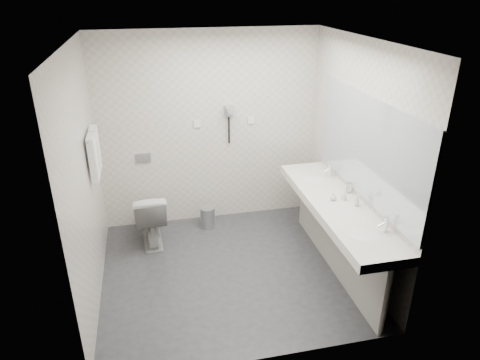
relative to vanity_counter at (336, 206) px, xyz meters
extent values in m
plane|color=#2B2B30|center=(-1.12, 0.20, -0.80)|extent=(2.80, 2.80, 0.00)
plane|color=silver|center=(-1.12, 0.20, 1.70)|extent=(2.80, 2.80, 0.00)
plane|color=beige|center=(-1.12, 1.50, 0.45)|extent=(2.80, 0.00, 2.80)
plane|color=beige|center=(-1.12, -1.10, 0.45)|extent=(2.80, 0.00, 2.80)
plane|color=beige|center=(-2.52, 0.20, 0.45)|extent=(0.00, 2.60, 2.60)
plane|color=beige|center=(0.27, 0.20, 0.45)|extent=(0.00, 2.60, 2.60)
cube|color=silver|center=(0.00, 0.00, 0.00)|extent=(0.55, 2.20, 0.10)
cube|color=gray|center=(0.02, 0.00, -0.42)|extent=(0.03, 2.15, 0.75)
cylinder|color=silver|center=(0.05, -1.04, -0.42)|extent=(0.06, 0.06, 0.75)
cylinder|color=silver|center=(0.05, 1.04, -0.42)|extent=(0.06, 0.06, 0.75)
cube|color=#B2BCC6|center=(0.26, 0.00, 0.65)|extent=(0.02, 2.20, 1.05)
ellipsoid|color=silver|center=(0.00, -0.65, 0.04)|extent=(0.40, 0.31, 0.05)
ellipsoid|color=silver|center=(0.00, 0.65, 0.04)|extent=(0.40, 0.31, 0.05)
cylinder|color=silver|center=(0.19, -0.65, 0.12)|extent=(0.04, 0.04, 0.15)
cylinder|color=silver|center=(0.19, 0.65, 0.12)|extent=(0.04, 0.04, 0.15)
imported|color=silver|center=(0.09, 0.03, 0.10)|extent=(0.06, 0.06, 0.09)
imported|color=silver|center=(-0.02, 0.05, 0.09)|extent=(0.10, 0.10, 0.09)
imported|color=silver|center=(0.17, -0.12, 0.12)|extent=(0.05, 0.05, 0.13)
cylinder|color=silver|center=(0.22, 0.19, 0.11)|extent=(0.07, 0.07, 0.11)
imported|color=silver|center=(-1.96, 1.03, -0.45)|extent=(0.41, 0.70, 0.69)
cube|color=#B2B5BA|center=(-1.98, 1.49, 0.15)|extent=(0.18, 0.02, 0.12)
cylinder|color=#B2B5BA|center=(-1.22, 1.22, -0.66)|extent=(0.25, 0.25, 0.27)
cylinder|color=#B2B5BA|center=(-1.22, 1.22, -0.52)|extent=(0.19, 0.19, 0.02)
cylinder|color=silver|center=(-2.47, 0.75, 0.75)|extent=(0.02, 0.62, 0.02)
cube|color=silver|center=(-2.46, 0.61, 0.53)|extent=(0.07, 0.24, 0.48)
cube|color=silver|center=(-2.46, 0.89, 0.53)|extent=(0.07, 0.24, 0.48)
cube|color=gray|center=(-0.88, 1.47, 0.70)|extent=(0.10, 0.04, 0.14)
cylinder|color=gray|center=(-0.88, 1.40, 0.73)|extent=(0.08, 0.14, 0.08)
cylinder|color=black|center=(-0.88, 1.46, 0.45)|extent=(0.02, 0.02, 0.35)
cube|color=silver|center=(-1.27, 1.49, 0.55)|extent=(0.09, 0.02, 0.09)
cube|color=silver|center=(-0.57, 1.49, 0.55)|extent=(0.09, 0.02, 0.09)
camera|label=1|loc=(-1.89, -3.79, 2.19)|focal=32.65mm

